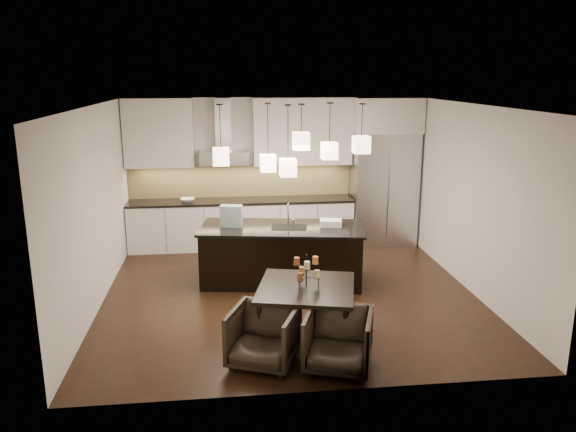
{
  "coord_description": "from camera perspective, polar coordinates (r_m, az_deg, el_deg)",
  "views": [
    {
      "loc": [
        -0.95,
        -7.92,
        3.24
      ],
      "look_at": [
        0.0,
        0.2,
        1.15
      ],
      "focal_mm": 35.0,
      "sensor_mm": 36.0,
      "label": 1
    }
  ],
  "objects": [
    {
      "name": "candelabra",
      "position": [
        6.87,
        1.88,
        -5.56
      ],
      "size": [
        0.4,
        0.4,
        0.41
      ],
      "primitive_type": null,
      "rotation": [
        0.0,
        0.0,
        -0.24
      ],
      "color": "black",
      "rests_on": "dining_table"
    },
    {
      "name": "armchair_right",
      "position": [
        6.44,
        5.13,
        -12.48
      ],
      "size": [
        0.93,
        0.94,
        0.68
      ],
      "primitive_type": "imported",
      "rotation": [
        0.0,
        0.0,
        -0.32
      ],
      "color": "black",
      "rests_on": "floor"
    },
    {
      "name": "wall_left",
      "position": [
        8.33,
        -19.05,
        0.78
      ],
      "size": [
        0.02,
        5.5,
        2.8
      ],
      "primitive_type": "cube",
      "color": "silver",
      "rests_on": "ground"
    },
    {
      "name": "countertop",
      "position": [
        10.61,
        -4.75,
        1.55
      ],
      "size": [
        4.21,
        0.66,
        0.04
      ],
      "primitive_type": "cube",
      "color": "black",
      "rests_on": "lower_cabinets"
    },
    {
      "name": "candle_a",
      "position": [
        6.88,
        2.96,
        -5.9
      ],
      "size": [
        0.09,
        0.09,
        0.09
      ],
      "primitive_type": "cylinder",
      "rotation": [
        0.0,
        0.0,
        -0.24
      ],
      "color": "beige",
      "rests_on": "candelabra"
    },
    {
      "name": "dining_table",
      "position": [
        7.08,
        1.84,
        -9.76
      ],
      "size": [
        1.4,
        1.4,
        0.7
      ],
      "primitive_type": null,
      "rotation": [
        0.0,
        0.0,
        -0.24
      ],
      "color": "black",
      "rests_on": "floor"
    },
    {
      "name": "wall_back",
      "position": [
        10.88,
        -1.57,
        4.59
      ],
      "size": [
        5.5,
        0.02,
        2.8
      ],
      "primitive_type": "cube",
      "color": "silver",
      "rests_on": "ground"
    },
    {
      "name": "refrigerator",
      "position": [
        10.95,
        9.65,
        2.74
      ],
      "size": [
        1.2,
        0.72,
        2.15
      ],
      "primitive_type": "cube",
      "color": "#B7B7BA",
      "rests_on": "floor"
    },
    {
      "name": "wall_front",
      "position": [
        5.56,
        3.55,
        -5.0
      ],
      "size": [
        5.5,
        0.02,
        2.8
      ],
      "primitive_type": "cube",
      "color": "silver",
      "rests_on": "ground"
    },
    {
      "name": "wall_right",
      "position": [
        8.93,
        18.04,
        1.75
      ],
      "size": [
        0.02,
        5.5,
        2.8
      ],
      "primitive_type": "cube",
      "color": "silver",
      "rests_on": "ground"
    },
    {
      "name": "pendant_c",
      "position": [
        8.47,
        1.34,
        7.63
      ],
      "size": [
        0.24,
        0.24,
        0.26
      ],
      "primitive_type": "cube",
      "color": "#F6DAC2",
      "rests_on": "ceiling"
    },
    {
      "name": "island_body",
      "position": [
        8.89,
        -0.63,
        -4.05
      ],
      "size": [
        2.59,
        1.37,
        0.87
      ],
      "primitive_type": "cube",
      "rotation": [
        0.0,
        0.0,
        -0.16
      ],
      "color": "black",
      "rests_on": "floor"
    },
    {
      "name": "pendant_d",
      "position": [
        8.88,
        4.22,
        6.62
      ],
      "size": [
        0.24,
        0.24,
        0.26
      ],
      "primitive_type": "cube",
      "color": "#F6DAC2",
      "rests_on": "ceiling"
    },
    {
      "name": "upper_cab_left",
      "position": [
        10.6,
        -13.01,
        8.21
      ],
      "size": [
        1.25,
        0.35,
        1.25
      ],
      "primitive_type": "cube",
      "color": "silver",
      "rests_on": "wall_back"
    },
    {
      "name": "armchair_left",
      "position": [
        6.51,
        -2.51,
        -12.13
      ],
      "size": [
        0.95,
        0.96,
        0.68
      ],
      "primitive_type": "imported",
      "rotation": [
        0.0,
        0.0,
        -0.39
      ],
      "color": "black",
      "rests_on": "floor"
    },
    {
      "name": "fridge_panel",
      "position": [
        10.77,
        9.96,
        10.05
      ],
      "size": [
        1.26,
        0.72,
        0.65
      ],
      "primitive_type": "cube",
      "color": "silver",
      "rests_on": "refrigerator"
    },
    {
      "name": "island_top",
      "position": [
        8.76,
        -0.63,
        -1.23
      ],
      "size": [
        2.68,
        1.46,
        0.04
      ],
      "primitive_type": "cube",
      "rotation": [
        0.0,
        0.0,
        -0.16
      ],
      "color": "black",
      "rests_on": "island_body"
    },
    {
      "name": "pendant_f",
      "position": [
        8.34,
        -0.0,
        4.94
      ],
      "size": [
        0.24,
        0.24,
        0.26
      ],
      "primitive_type": "cube",
      "color": "#F6DAC2",
      "rests_on": "ceiling"
    },
    {
      "name": "hood_chimney",
      "position": [
        10.55,
        -6.6,
        9.24
      ],
      "size": [
        0.3,
        0.28,
        0.96
      ],
      "primitive_type": "cube",
      "color": "#B7B7BA",
      "rests_on": "hood_canopy"
    },
    {
      "name": "candle_c",
      "position": [
        6.79,
        1.24,
        -6.16
      ],
      "size": [
        0.09,
        0.09,
        0.09
      ],
      "primitive_type": "cylinder",
      "rotation": [
        0.0,
        0.0,
        -0.24
      ],
      "color": "brown",
      "rests_on": "candelabra"
    },
    {
      "name": "lower_cabinets",
      "position": [
        10.72,
        -4.7,
        -0.85
      ],
      "size": [
        4.21,
        0.62,
        0.88
      ],
      "primitive_type": "cube",
      "color": "silver",
      "rests_on": "floor"
    },
    {
      "name": "upper_cab_right",
      "position": [
        10.65,
        1.49,
        8.59
      ],
      "size": [
        1.85,
        0.35,
        1.25
      ],
      "primitive_type": "cube",
      "color": "silver",
      "rests_on": "wall_back"
    },
    {
      "name": "candle_b",
      "position": [
        7.0,
        1.42,
        -5.53
      ],
      "size": [
        0.09,
        0.09,
        0.09
      ],
      "primitive_type": "cylinder",
      "rotation": [
        0.0,
        0.0,
        -0.24
      ],
      "color": "#CB7B38",
      "rests_on": "candelabra"
    },
    {
      "name": "pendant_b",
      "position": [
        8.78,
        -2.04,
        5.38
      ],
      "size": [
        0.24,
        0.24,
        0.26
      ],
      "primitive_type": "cube",
      "color": "#F6DAC2",
      "rests_on": "ceiling"
    },
    {
      "name": "hood_canopy",
      "position": [
        10.51,
        -6.5,
        5.93
      ],
      "size": [
        0.9,
        0.52,
        0.24
      ],
      "primitive_type": "cube",
      "color": "#B7B7BA",
      "rests_on": "wall_back"
    },
    {
      "name": "fruit_bowl",
      "position": [
        10.57,
        -10.18,
        1.61
      ],
      "size": [
        0.29,
        0.29,
        0.06
      ],
      "primitive_type": "imported",
      "rotation": [
        0.0,
        0.0,
        0.14
      ],
      "color": "silver",
      "rests_on": "countertop"
    },
    {
      "name": "pendant_e",
      "position": [
        8.68,
        7.46,
        7.2
      ],
      "size": [
        0.24,
        0.24,
        0.26
      ],
      "primitive_type": "cube",
      "color": "#F6DAC2",
      "rests_on": "ceiling"
    },
    {
      "name": "food_container",
      "position": [
        8.83,
        4.37,
        -0.69
      ],
      "size": [
        0.37,
        0.29,
        0.1
      ],
      "primitive_type": "cube",
      "rotation": [
        0.0,
        0.0,
        -0.16
      ],
      "color": "silver",
      "rests_on": "island_top"
    },
    {
      "name": "ceiling",
      "position": [
        7.99,
        0.17,
        11.26
      ],
      "size": [
        5.5,
        5.5,
        0.02
      ],
      "primitive_type": "cube",
      "color": "white",
      "rests_on": "wall_back"
    },
    {
      "name": "candle_e",
      "position": [
        6.87,
        0.89,
        -4.61
      ],
      "size": [
        0.09,
        0.09,
        0.09
      ],
      "primitive_type": "cylinder",
      "rotation": [
        0.0,
        0.0,
        -0.24
      ],
      "color": "brown",
      "rests_on": "candelabra"
    },
    {
      "name": "faucet",
      "position": [
        8.8,
        0.04,
        0.23
      ],
      "size": [
        0.14,
        0.25,
        0.37
      ],
      "primitive_type": null,
      "rotation": [
        0.0,
        0.0,
        -0.16
      ],
      "color": "silver",
      "rests_on": "island_top"
    },
    {
      "name": "candle_d",
      "position": [
        6.91,
        2.79,
        -4.5
      ],
      "size": [
        0.09,
        0.09,
        0.09
      ],
      "primitive_type": "cylinder",
      "rotation": [
        0.0,
        0.0,
        -0.24
      ],
      "color": "#CB7B38",
      "rests_on": "candelabra"
    },
    {
      "name": "tote_bag",
      "position": [
        8.79,
        -5.79,
        0.01
      ],
      "size": [
        0.36,
        0.23,
        0.34
      ],
      "primitive_type": "cube",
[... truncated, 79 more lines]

